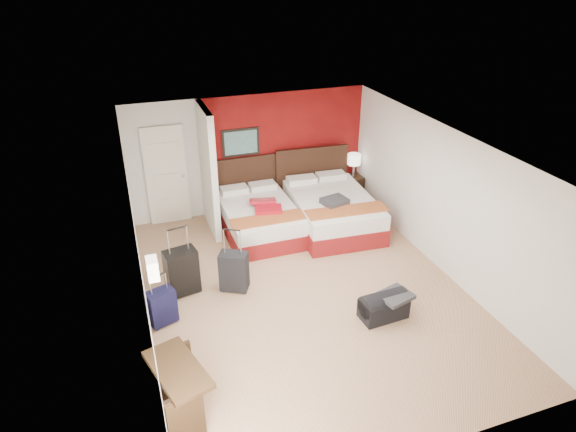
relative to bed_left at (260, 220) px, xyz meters
name	(u,v)px	position (x,y,z in m)	size (l,w,h in m)	color
ground	(305,290)	(0.15, -2.11, -0.29)	(6.50, 6.50, 0.00)	tan
room_walls	(199,199)	(-1.25, -0.69, 0.96)	(5.02, 6.52, 2.50)	silver
red_accent_panel	(284,150)	(0.90, 1.12, 0.96)	(3.50, 0.04, 2.50)	maroon
partition_wall	(209,171)	(-0.85, 0.50, 0.96)	(0.12, 1.20, 2.50)	silver
entry_door	(166,176)	(-1.60, 1.09, 0.73)	(0.82, 0.06, 2.05)	silver
bed_left	(260,220)	(0.00, 0.00, 0.00)	(1.37, 1.96, 0.59)	silver
bed_right	(332,211)	(1.47, -0.21, 0.03)	(1.53, 2.19, 0.66)	white
red_suitcase_open	(266,206)	(0.10, -0.10, 0.34)	(0.51, 0.71, 0.09)	#B70F1F
jacket_bundle	(335,201)	(1.37, -0.51, 0.42)	(0.47, 0.38, 0.11)	#37373C
nightstand	(352,188)	(2.42, 0.80, -0.01)	(0.40, 0.40, 0.56)	black
table_lamp	(354,165)	(2.42, 0.80, 0.53)	(0.29, 0.29, 0.52)	silver
suitcase_black	(182,273)	(-1.75, -1.51, 0.09)	(0.51, 0.32, 0.76)	black
suitcase_charcoal	(234,273)	(-0.93, -1.70, 0.04)	(0.45, 0.28, 0.66)	black
suitcase_navy	(162,308)	(-2.15, -2.19, -0.02)	(0.40, 0.24, 0.56)	black
duffel_bag	(384,307)	(1.04, -3.14, -0.11)	(0.71, 0.38, 0.36)	black
jacket_draped	(395,296)	(1.19, -3.19, 0.10)	(0.48, 0.40, 0.06)	#333438
desk	(181,393)	(-2.14, -4.02, 0.10)	(0.48, 0.96, 0.80)	black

